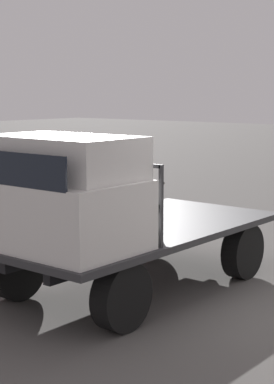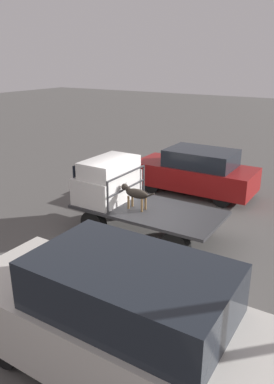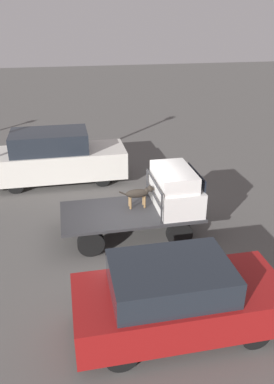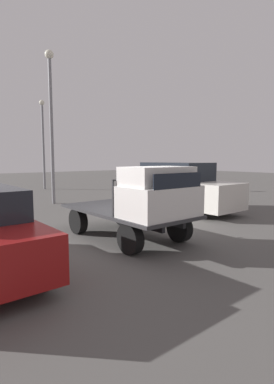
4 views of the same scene
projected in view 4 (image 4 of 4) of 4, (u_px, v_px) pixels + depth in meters
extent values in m
plane|color=#514F4C|center=(126.00, 237.00, 8.35)|extent=(80.00, 80.00, 0.00)
cylinder|color=black|center=(179.00, 228.00, 7.87)|extent=(0.73, 0.24, 0.73)
cylinder|color=black|center=(130.00, 239.00, 6.84)|extent=(0.73, 0.24, 0.73)
cylinder|color=black|center=(123.00, 214.00, 9.78)|extent=(0.73, 0.24, 0.73)
cylinder|color=black|center=(78.00, 221.00, 8.75)|extent=(0.73, 0.24, 0.73)
cube|color=black|center=(136.00, 214.00, 8.50)|extent=(3.69, 0.10, 0.18)
cube|color=black|center=(116.00, 217.00, 8.06)|extent=(3.69, 0.10, 0.18)
cube|color=#2D2D30|center=(126.00, 211.00, 8.27)|extent=(4.01, 1.96, 0.08)
cube|color=silver|center=(160.00, 201.00, 7.18)|extent=(1.20, 1.84, 0.74)
cube|color=silver|center=(158.00, 176.00, 7.18)|extent=(1.02, 1.70, 0.46)
cube|color=black|center=(178.00, 181.00, 6.66)|extent=(0.02, 1.51, 0.34)
cube|color=#2D2D30|center=(167.00, 193.00, 8.25)|extent=(0.04, 0.04, 0.90)
cube|color=#2D2D30|center=(113.00, 198.00, 7.12)|extent=(0.04, 0.04, 0.90)
cube|color=#2D2D30|center=(142.00, 179.00, 7.64)|extent=(0.04, 1.80, 0.04)
cube|color=#2D2D30|center=(142.00, 195.00, 7.68)|extent=(0.04, 1.80, 0.04)
cylinder|color=brown|center=(145.00, 204.00, 8.09)|extent=(0.06, 0.06, 0.36)
cylinder|color=brown|center=(139.00, 204.00, 7.97)|extent=(0.06, 0.06, 0.36)
cylinder|color=brown|center=(135.00, 202.00, 8.41)|extent=(0.06, 0.06, 0.36)
cylinder|color=brown|center=(130.00, 203.00, 8.29)|extent=(0.06, 0.06, 0.36)
ellipsoid|color=black|center=(137.00, 194.00, 8.16)|extent=(0.68, 0.26, 0.26)
sphere|color=brown|center=(141.00, 196.00, 8.02)|extent=(0.12, 0.12, 0.12)
cylinder|color=black|center=(144.00, 192.00, 7.93)|extent=(0.18, 0.14, 0.18)
sphere|color=black|center=(146.00, 191.00, 7.85)|extent=(0.18, 0.18, 0.18)
cone|color=brown|center=(148.00, 191.00, 7.79)|extent=(0.10, 0.10, 0.10)
cone|color=black|center=(148.00, 187.00, 7.88)|extent=(0.06, 0.08, 0.10)
cone|color=black|center=(145.00, 188.00, 7.81)|extent=(0.06, 0.08, 0.10)
cylinder|color=black|center=(128.00, 191.00, 8.46)|extent=(0.29, 0.04, 0.19)
cylinder|color=black|center=(41.00, 269.00, 5.13)|extent=(0.60, 0.20, 0.60)
cylinder|color=black|center=(224.00, 206.00, 11.94)|extent=(0.60, 0.20, 0.60)
cylinder|color=black|center=(198.00, 210.00, 10.92)|extent=(0.60, 0.20, 0.60)
cylinder|color=black|center=(167.00, 198.00, 14.39)|extent=(0.60, 0.20, 0.60)
cylinder|color=black|center=(142.00, 201.00, 13.37)|extent=(0.60, 0.20, 0.60)
cube|color=beige|center=(181.00, 192.00, 12.60)|extent=(5.13, 1.89, 1.02)
cube|color=#1E232B|center=(177.00, 171.00, 12.70)|extent=(2.82, 1.70, 0.74)
cylinder|color=gray|center=(52.00, 132.00, 14.27)|extent=(0.16, 0.16, 6.87)
sphere|color=silver|center=(49.00, 54.00, 13.87)|extent=(0.41, 0.41, 0.41)
cylinder|color=gray|center=(43.00, 147.00, 21.22)|extent=(0.16, 0.16, 5.97)
sphere|color=silver|center=(42.00, 102.00, 20.87)|extent=(0.36, 0.36, 0.36)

